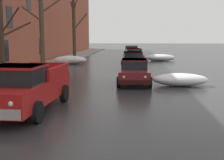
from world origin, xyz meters
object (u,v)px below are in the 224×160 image
object	(u,v)px
sedan_red_parked_far_down_block	(134,55)
sedan_grey_queued_behind_truck	(131,51)
pickup_truck_red_approaching_near_lane	(25,87)
sedan_maroon_parked_kerbside_close	(134,71)
bare_tree_mid_block	(42,32)
sedan_black_parked_kerbside_mid	(133,60)
bare_tree_second_along_sidewalk	(0,28)
bare_tree_far_down_block	(74,26)

from	to	relation	value
sedan_red_parked_far_down_block	sedan_grey_queued_behind_truck	size ratio (longest dim) A/B	1.05
pickup_truck_red_approaching_near_lane	sedan_maroon_parked_kerbside_close	distance (m)	7.67
bare_tree_mid_block	sedan_black_parked_kerbside_mid	xyz separation A→B (m)	(6.33, 3.75, -2.25)
sedan_maroon_parked_kerbside_close	sedan_red_parked_far_down_block	distance (m)	13.55
bare_tree_second_along_sidewalk	sedan_maroon_parked_kerbside_close	bearing A→B (deg)	23.01
bare_tree_mid_block	sedan_maroon_parked_kerbside_close	distance (m)	7.84
bare_tree_second_along_sidewalk	sedan_black_parked_kerbside_mid	distance (m)	12.35
pickup_truck_red_approaching_near_lane	sedan_red_parked_far_down_block	distance (m)	20.48
bare_tree_mid_block	bare_tree_second_along_sidewalk	bearing A→B (deg)	-90.31
bare_tree_mid_block	bare_tree_far_down_block	size ratio (longest dim) A/B	0.81
sedan_red_parked_far_down_block	sedan_grey_queued_behind_truck	distance (m)	7.62
sedan_maroon_parked_kerbside_close	sedan_grey_queued_behind_truck	bearing A→B (deg)	91.20
bare_tree_mid_block	bare_tree_far_down_block	bearing A→B (deg)	90.04
sedan_maroon_parked_kerbside_close	sedan_black_parked_kerbside_mid	bearing A→B (deg)	91.12
bare_tree_second_along_sidewalk	sedan_black_parked_kerbside_mid	world-z (taller)	bare_tree_second_along_sidewalk
bare_tree_second_along_sidewalk	sedan_grey_queued_behind_truck	world-z (taller)	bare_tree_second_along_sidewalk
bare_tree_far_down_block	sedan_maroon_parked_kerbside_close	size ratio (longest dim) A/B	1.80
bare_tree_far_down_block	pickup_truck_red_approaching_near_lane	bearing A→B (deg)	-83.32
bare_tree_mid_block	sedan_red_parked_far_down_block	world-z (taller)	bare_tree_mid_block
sedan_maroon_parked_kerbside_close	sedan_red_parked_far_down_block	bearing A→B (deg)	90.42
bare_tree_second_along_sidewalk	pickup_truck_red_approaching_near_lane	xyz separation A→B (m)	(2.55, -3.80, -2.26)
sedan_black_parked_kerbside_mid	sedan_red_parked_far_down_block	xyz separation A→B (m)	(0.05, 6.00, 0.00)
sedan_grey_queued_behind_truck	sedan_red_parked_far_down_block	bearing A→B (deg)	-87.42
sedan_black_parked_kerbside_mid	sedan_red_parked_far_down_block	size ratio (longest dim) A/B	0.95
bare_tree_mid_block	sedan_maroon_parked_kerbside_close	world-z (taller)	bare_tree_mid_block
pickup_truck_red_approaching_near_lane	sedan_red_parked_far_down_block	world-z (taller)	pickup_truck_red_approaching_near_lane
bare_tree_far_down_block	sedan_black_parked_kerbside_mid	xyz separation A→B (m)	(6.34, -7.44, -2.96)
pickup_truck_red_approaching_near_lane	bare_tree_mid_block	bearing A→B (deg)	103.65
bare_tree_far_down_block	sedan_grey_queued_behind_truck	xyz separation A→B (m)	(6.04, 6.18, -2.96)
sedan_red_parked_far_down_block	sedan_grey_queued_behind_truck	world-z (taller)	same
bare_tree_mid_block	sedan_red_parked_far_down_block	size ratio (longest dim) A/B	1.38
bare_tree_second_along_sidewalk	sedan_maroon_parked_kerbside_close	distance (m)	7.46
sedan_black_parked_kerbside_mid	sedan_maroon_parked_kerbside_close	bearing A→B (deg)	-88.88
bare_tree_far_down_block	pickup_truck_red_approaching_near_lane	world-z (taller)	bare_tree_far_down_block
bare_tree_mid_block	bare_tree_far_down_block	world-z (taller)	bare_tree_far_down_block
bare_tree_mid_block	pickup_truck_red_approaching_near_lane	distance (m)	10.87
bare_tree_second_along_sidewalk	sedan_red_parked_far_down_block	size ratio (longest dim) A/B	1.39
sedan_black_parked_kerbside_mid	sedan_red_parked_far_down_block	world-z (taller)	same
bare_tree_mid_block	sedan_maroon_parked_kerbside_close	xyz separation A→B (m)	(6.47, -3.79, -2.25)
bare_tree_far_down_block	sedan_black_parked_kerbside_mid	size ratio (longest dim) A/B	1.79
sedan_black_parked_kerbside_mid	bare_tree_second_along_sidewalk	bearing A→B (deg)	-121.69
sedan_black_parked_kerbside_mid	sedan_red_parked_far_down_block	distance (m)	6.00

